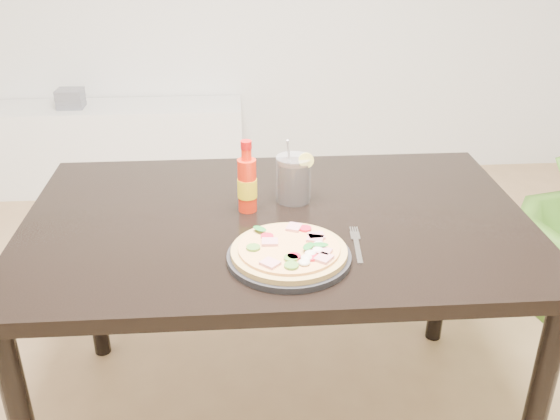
{
  "coord_description": "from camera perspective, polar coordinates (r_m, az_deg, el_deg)",
  "views": [
    {
      "loc": [
        -0.12,
        -1.42,
        1.54
      ],
      "look_at": [
        -0.02,
        0.01,
        0.83
      ],
      "focal_mm": 40.0,
      "sensor_mm": 36.0,
      "label": 1
    }
  ],
  "objects": [
    {
      "name": "cola_cup",
      "position": [
        1.81,
        1.25,
        2.78
      ],
      "size": [
        0.11,
        0.1,
        0.19
      ],
      "rotation": [
        0.0,
        0.0,
        0.09
      ],
      "color": "black",
      "rests_on": "dining_table"
    },
    {
      "name": "plate",
      "position": [
        1.53,
        0.83,
        -4.32
      ],
      "size": [
        0.3,
        0.3,
        0.02
      ],
      "primitive_type": "cylinder",
      "color": "black",
      "rests_on": "dining_table"
    },
    {
      "name": "dining_table",
      "position": [
        1.77,
        -0.27,
        -3.01
      ],
      "size": [
        1.4,
        0.9,
        0.75
      ],
      "color": "black",
      "rests_on": "ground"
    },
    {
      "name": "pizza",
      "position": [
        1.51,
        0.93,
        -3.72
      ],
      "size": [
        0.28,
        0.28,
        0.03
      ],
      "color": "#D8B161",
      "rests_on": "plate"
    },
    {
      "name": "cd_stack",
      "position": [
        3.72,
        -18.61,
        9.64
      ],
      "size": [
        0.14,
        0.12,
        0.1
      ],
      "color": "slate",
      "rests_on": "media_console"
    },
    {
      "name": "media_console",
      "position": [
        3.78,
        -14.21,
        5.6
      ],
      "size": [
        1.4,
        0.34,
        0.5
      ],
      "primitive_type": "cube",
      "color": "white",
      "rests_on": "ground"
    },
    {
      "name": "fork",
      "position": [
        1.61,
        7.01,
        -3.04
      ],
      "size": [
        0.03,
        0.19,
        0.0
      ],
      "rotation": [
        0.0,
        0.0,
        -0.09
      ],
      "color": "silver",
      "rests_on": "dining_table"
    },
    {
      "name": "hot_sauce_bottle",
      "position": [
        1.74,
        -3.02,
        2.43
      ],
      "size": [
        0.07,
        0.07,
        0.21
      ],
      "rotation": [
        0.0,
        0.0,
        -0.3
      ],
      "color": "red",
      "rests_on": "dining_table"
    }
  ]
}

